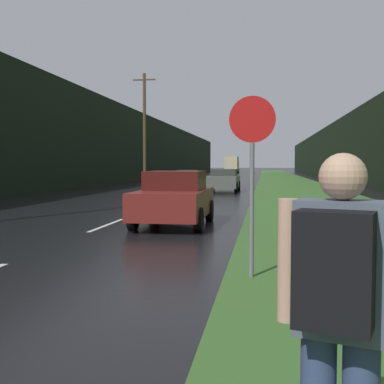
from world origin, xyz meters
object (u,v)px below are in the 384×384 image
car_passing_near (175,198)px  car_oncoming (188,177)px  stop_sign (252,166)px  car_passing_far (224,180)px  delivery_truck (232,165)px  hitchhiker_with_backpack (339,314)px

car_passing_near → car_oncoming: 27.22m
stop_sign → car_passing_far: 23.47m
car_passing_near → car_passing_far: (0.00, 17.18, -0.01)m
car_passing_far → delivery_truck: size_ratio=0.60×
delivery_truck → car_passing_far: bearing=-86.7°
delivery_truck → hitchhiker_with_backpack: bearing=-85.9°
hitchhiker_with_backpack → car_passing_far: 28.45m
car_oncoming → delivery_truck: (-0.00, 56.45, 1.13)m
stop_sign → car_passing_near: stop_sign is taller
stop_sign → car_passing_near: (-2.33, 6.16, -0.93)m
car_passing_near → delivery_truck: (-3.84, 83.40, 1.03)m
car_oncoming → car_passing_far: bearing=-68.6°
car_passing_near → car_oncoming: bearing=-81.9°
stop_sign → car_passing_far: (-2.33, 23.33, -0.94)m
stop_sign → car_passing_far: size_ratio=0.57×
stop_sign → car_oncoming: stop_sign is taller
hitchhiker_with_backpack → car_oncoming: (-6.70, 38.07, -0.35)m
hitchhiker_with_backpack → car_passing_far: bearing=113.5°
hitchhiker_with_backpack → car_passing_near: 11.49m
hitchhiker_with_backpack → car_passing_near: hitchhiker_with_backpack is taller
stop_sign → delivery_truck: 89.77m
car_passing_near → car_passing_far: bearing=-90.0°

